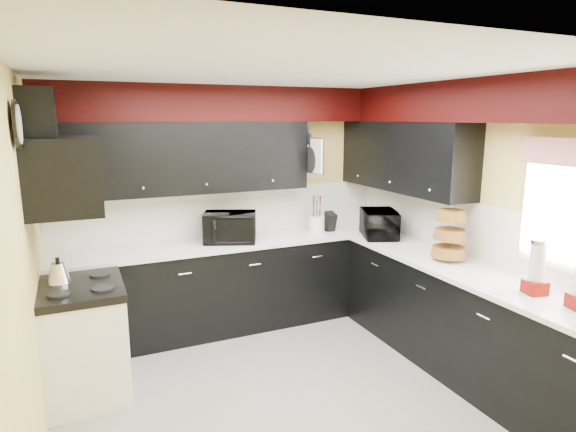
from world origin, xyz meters
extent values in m
plane|color=gray|center=(0.00, 0.00, 0.00)|extent=(3.60, 3.60, 0.00)
cube|color=#E0C666|center=(0.00, 1.80, 1.25)|extent=(3.60, 0.06, 2.50)
cube|color=#E0C666|center=(1.80, 0.00, 1.25)|extent=(0.06, 3.60, 2.50)
cube|color=#E0C666|center=(-1.80, 0.00, 1.25)|extent=(0.06, 3.60, 2.50)
cube|color=white|center=(0.00, 0.00, 2.50)|extent=(3.60, 3.60, 0.06)
cube|color=black|center=(0.00, 1.50, 0.45)|extent=(3.60, 0.60, 0.90)
cube|color=black|center=(1.50, -0.30, 0.45)|extent=(0.60, 3.00, 0.90)
cube|color=white|center=(0.00, 1.50, 0.92)|extent=(3.62, 0.64, 0.04)
cube|color=white|center=(1.50, -0.30, 0.92)|extent=(0.64, 3.02, 0.04)
cube|color=white|center=(0.00, 1.79, 1.19)|extent=(3.60, 0.02, 0.50)
cube|color=white|center=(1.79, 0.00, 1.19)|extent=(0.02, 3.60, 0.50)
cube|color=black|center=(-0.50, 1.62, 1.80)|extent=(2.60, 0.35, 0.70)
cube|color=black|center=(1.62, 0.90, 1.80)|extent=(0.35, 1.80, 0.70)
cube|color=black|center=(0.00, 1.62, 2.33)|extent=(3.60, 0.36, 0.35)
cube|color=black|center=(1.62, -0.18, 2.33)|extent=(0.36, 3.24, 0.35)
cube|color=white|center=(-1.50, 0.75, 0.43)|extent=(0.60, 0.75, 0.86)
cube|color=black|center=(-1.50, 0.75, 0.89)|extent=(0.62, 0.77, 0.06)
cube|color=black|center=(-1.55, 0.75, 1.78)|extent=(0.50, 0.78, 0.55)
cube|color=black|center=(-1.68, 0.75, 2.20)|extent=(0.24, 0.40, 0.40)
cube|color=white|center=(0.83, 1.30, 1.80)|extent=(0.03, 0.26, 0.35)
imported|color=black|center=(-0.06, 1.47, 1.09)|extent=(0.64, 0.60, 0.30)
imported|color=black|center=(1.46, 1.02, 1.08)|extent=(0.52, 0.61, 0.28)
cylinder|color=white|center=(0.94, 1.48, 1.03)|extent=(0.22, 0.22, 0.18)
cube|color=black|center=(1.10, 1.47, 1.05)|extent=(0.10, 0.14, 0.21)
camera|label=1|loc=(-1.47, -3.14, 2.19)|focal=30.00mm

